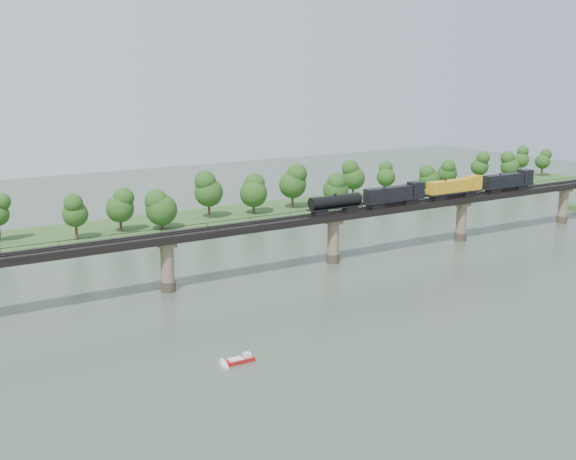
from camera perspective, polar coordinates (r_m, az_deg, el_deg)
ground at (r=141.47m, az=10.71°, el=-5.25°), size 400.00×400.00×0.00m
far_bank at (r=209.26m, az=-5.27°, el=1.00°), size 300.00×24.00×1.60m
bridge at (r=162.29m, az=3.59°, el=-0.72°), size 236.00×30.00×11.50m
bridge_superstructure at (r=160.94m, az=3.62°, el=1.47°), size 220.00×4.90×0.75m
far_treeline at (r=200.25m, az=-6.82°, el=2.78°), size 289.06×17.54×13.60m
freight_train at (r=179.76m, az=11.50°, el=3.10°), size 71.55×2.79×4.92m
motorboat at (r=109.85m, az=-3.78°, el=-10.19°), size 4.45×1.73×1.23m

